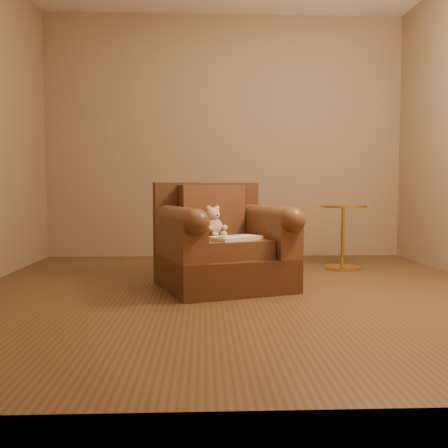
{
  "coord_description": "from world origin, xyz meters",
  "views": [
    {
      "loc": [
        -0.23,
        -3.66,
        0.76
      ],
      "look_at": [
        -0.08,
        0.11,
        0.5
      ],
      "focal_mm": 40.0,
      "sensor_mm": 36.0,
      "label": 1
    }
  ],
  "objects": [
    {
      "name": "floor",
      "position": [
        0.0,
        0.0,
        0.0
      ],
      "size": [
        4.0,
        4.0,
        0.0
      ],
      "primitive_type": "plane",
      "color": "brown",
      "rests_on": "ground"
    },
    {
      "name": "guidebook",
      "position": [
        -0.0,
        -0.02,
        0.4
      ],
      "size": [
        0.42,
        0.39,
        0.03
      ],
      "rotation": [
        0.0,
        0.0,
        0.63
      ],
      "color": "beige",
      "rests_on": "armchair"
    },
    {
      "name": "room",
      "position": [
        0.0,
        0.0,
        1.71
      ],
      "size": [
        4.02,
        4.02,
        2.71
      ],
      "color": "#876F53",
      "rests_on": "ground"
    },
    {
      "name": "side_table",
      "position": [
        1.09,
        1.02,
        0.33
      ],
      "size": [
        0.44,
        0.44,
        0.61
      ],
      "color": "gold",
      "rests_on": "floor"
    },
    {
      "name": "armchair",
      "position": [
        -0.1,
        0.2,
        0.32
      ],
      "size": [
        1.14,
        1.11,
        0.82
      ],
      "rotation": [
        0.0,
        0.0,
        0.33
      ],
      "color": "#442716",
      "rests_on": "floor"
    },
    {
      "name": "teddy_bear",
      "position": [
        -0.15,
        0.26,
        0.48
      ],
      "size": [
        0.18,
        0.21,
        0.25
      ],
      "rotation": [
        0.0,
        0.0,
        0.52
      ],
      "color": "beige",
      "rests_on": "armchair"
    }
  ]
}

